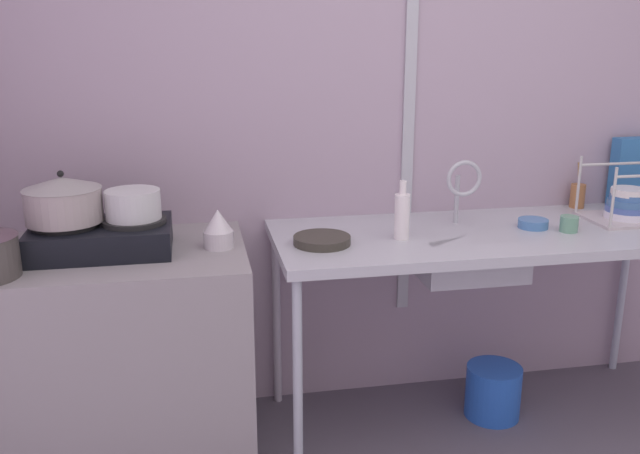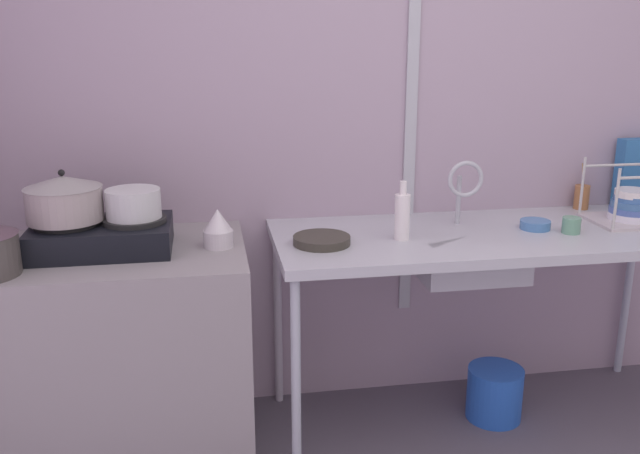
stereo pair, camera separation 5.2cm
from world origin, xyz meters
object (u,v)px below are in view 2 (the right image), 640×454
object	(u,v)px
faucet	(464,183)
small_bowl_on_drainboard	(535,225)
sink_basin	(470,256)
stove	(102,236)
cereal_box	(636,173)
pot_on_right_burner	(133,203)
utensil_jar	(582,197)
bottle_by_sink	(402,216)
dish_rack	(631,208)
bucket_on_floor	(495,393)
cup_by_rack	(571,225)
pot_on_left_burner	(64,198)
percolator	(218,229)
frying_pan	(322,240)

from	to	relation	value
faucet	small_bowl_on_drainboard	xyz separation A→B (m)	(0.29, -0.08, -0.17)
sink_basin	small_bowl_on_drainboard	distance (m)	0.31
stove	cereal_box	distance (m)	2.36
pot_on_right_burner	utensil_jar	size ratio (longest dim) A/B	0.96
faucet	bottle_by_sink	xyz separation A→B (m)	(-0.30, -0.13, -0.09)
sink_basin	cereal_box	xyz separation A→B (m)	(0.91, 0.32, 0.25)
dish_rack	bottle_by_sink	size ratio (longest dim) A/B	1.44
stove	sink_basin	xyz separation A→B (m)	(1.43, -0.03, -0.15)
bucket_on_floor	dish_rack	bearing A→B (deg)	4.24
cup_by_rack	utensil_jar	world-z (taller)	utensil_jar
small_bowl_on_drainboard	pot_on_right_burner	bearing A→B (deg)	-179.75
stove	bucket_on_floor	size ratio (longest dim) A/B	2.09
pot_on_left_burner	percolator	bearing A→B (deg)	-2.50
stove	bucket_on_floor	world-z (taller)	stove
small_bowl_on_drainboard	bottle_by_sink	distance (m)	0.59
pot_on_left_burner	small_bowl_on_drainboard	distance (m)	1.85
percolator	pot_on_left_burner	bearing A→B (deg)	177.50
frying_pan	pot_on_right_burner	bearing A→B (deg)	175.37
stove	utensil_jar	size ratio (longest dim) A/B	2.40
pot_on_left_burner	bucket_on_floor	distance (m)	1.96
dish_rack	cup_by_rack	bearing A→B (deg)	-161.24
stove	bottle_by_sink	xyz separation A→B (m)	(1.13, -0.04, 0.04)
cereal_box	frying_pan	bearing A→B (deg)	-170.43
cup_by_rack	utensil_jar	size ratio (longest dim) A/B	0.35
cereal_box	bottle_by_sink	bearing A→B (deg)	-167.74
stove	pot_on_right_burner	world-z (taller)	pot_on_right_burner
small_bowl_on_drainboard	bottle_by_sink	bearing A→B (deg)	-174.96
dish_rack	bottle_by_sink	bearing A→B (deg)	-175.35
bottle_by_sink	cereal_box	distance (m)	1.25
faucet	small_bowl_on_drainboard	size ratio (longest dim) A/B	2.27
sink_basin	dish_rack	distance (m)	0.76
cup_by_rack	bottle_by_sink	world-z (taller)	bottle_by_sink
pot_on_right_burner	small_bowl_on_drainboard	bearing A→B (deg)	0.25
faucet	bucket_on_floor	size ratio (longest dim) A/B	1.17
pot_on_left_burner	utensil_jar	bearing A→B (deg)	7.41
percolator	bottle_by_sink	xyz separation A→B (m)	(0.71, -0.02, 0.02)
dish_rack	cereal_box	xyz separation A→B (m)	(0.17, 0.25, 0.10)
pot_on_right_burner	dish_rack	size ratio (longest dim) A/B	0.60
stove	frying_pan	distance (m)	0.82
bucket_on_floor	cup_by_rack	bearing A→B (deg)	-16.40
stove	pot_on_left_burner	distance (m)	0.19
stove	dish_rack	world-z (taller)	dish_rack
bottle_by_sink	utensil_jar	distance (m)	1.00
sink_basin	bottle_by_sink	distance (m)	0.35
frying_pan	bottle_by_sink	world-z (taller)	bottle_by_sink
bottle_by_sink	bucket_on_floor	bearing A→B (deg)	5.16
cup_by_rack	bucket_on_floor	size ratio (longest dim) A/B	0.31
pot_on_left_burner	bottle_by_sink	world-z (taller)	pot_on_left_burner
percolator	bucket_on_floor	bearing A→B (deg)	1.00
sink_basin	bottle_by_sink	size ratio (longest dim) A/B	1.80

